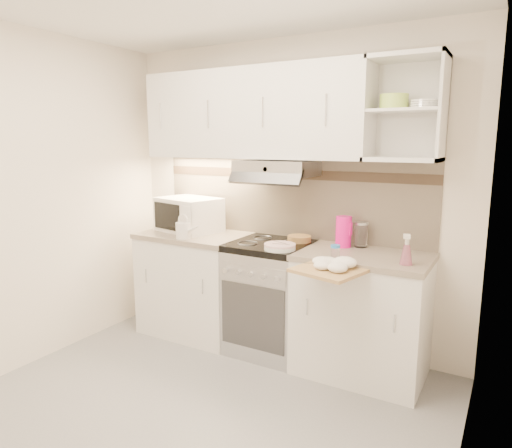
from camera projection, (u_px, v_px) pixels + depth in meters
name	position (u px, v px, depth m)	size (l,w,h in m)	color
ground	(187.00, 418.00, 2.81)	(3.00, 3.00, 0.00)	gray
room_shell	(217.00, 151.00, 2.84)	(3.04, 2.84, 2.52)	white
base_cabinet_left	(196.00, 285.00, 4.04)	(0.90, 0.60, 0.86)	white
worktop_left	(195.00, 235.00, 3.96)	(0.92, 0.62, 0.04)	gray
base_cabinet_right	(362.00, 317.00, 3.31)	(0.90, 0.60, 0.86)	white
worktop_right	(364.00, 257.00, 3.23)	(0.92, 0.62, 0.04)	gray
electric_range	(271.00, 297.00, 3.67)	(0.60, 0.60, 0.90)	#B7B7BC
microwave	(189.00, 215.00, 4.03)	(0.60, 0.49, 0.30)	white
watering_can	(184.00, 230.00, 3.73)	(0.24, 0.12, 0.21)	silver
plate_stack	(280.00, 247.00, 3.35)	(0.23, 0.23, 0.05)	silver
bread_loaf	(299.00, 239.00, 3.62)	(0.19, 0.19, 0.05)	#A08542
pink_pitcher	(344.00, 232.00, 3.42)	(0.13, 0.12, 0.23)	#F40C8C
glass_jar	(361.00, 235.00, 3.42)	(0.10, 0.10, 0.19)	silver
spice_jar	(335.00, 251.00, 3.10)	(0.06, 0.06, 0.09)	silver
spray_bottle	(407.00, 252.00, 2.94)	(0.08, 0.08, 0.21)	pink
cutting_board	(328.00, 271.00, 2.92)	(0.40, 0.36, 0.02)	#A16F4E
dish_towel	(330.00, 262.00, 2.94)	(0.29, 0.25, 0.08)	white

